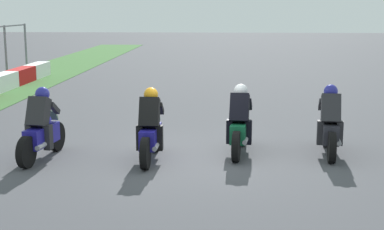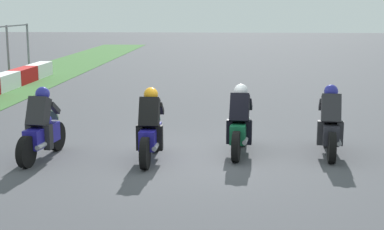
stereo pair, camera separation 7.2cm
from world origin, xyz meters
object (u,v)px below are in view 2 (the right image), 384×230
object	(u,v)px
rider_lane_a	(330,126)
rider_lane_d	(42,130)
rider_lane_b	(240,125)
rider_lane_c	(151,131)

from	to	relation	value
rider_lane_a	rider_lane_d	distance (m)	6.12
rider_lane_b	rider_lane_d	distance (m)	4.20
rider_lane_b	rider_lane_c	size ratio (longest dim) A/B	1.00
rider_lane_a	rider_lane_b	world-z (taller)	same
rider_lane_d	rider_lane_b	bearing A→B (deg)	-72.49
rider_lane_d	rider_lane_c	bearing A→B (deg)	-80.73
rider_lane_c	rider_lane_a	bearing A→B (deg)	-78.67
rider_lane_c	rider_lane_d	world-z (taller)	same
rider_lane_a	rider_lane_b	bearing A→B (deg)	96.41
rider_lane_a	rider_lane_b	distance (m)	1.93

